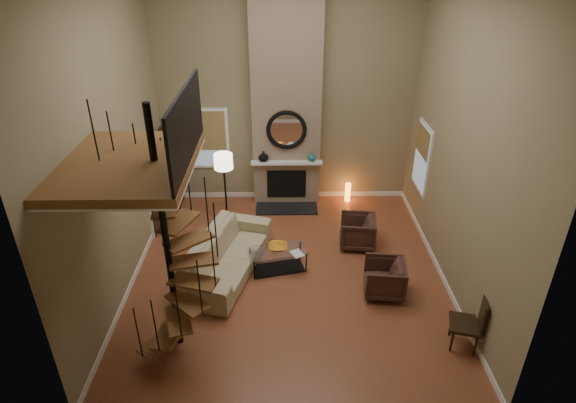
{
  "coord_description": "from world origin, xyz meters",
  "views": [
    {
      "loc": [
        -0.12,
        -7.6,
        5.77
      ],
      "look_at": [
        0.0,
        0.4,
        1.4
      ],
      "focal_mm": 29.7,
      "sensor_mm": 36.0,
      "label": 1
    }
  ],
  "objects_px": {
    "coffee_table": "(278,257)",
    "sofa": "(227,254)",
    "hutch": "(169,171)",
    "armchair_near": "(361,232)",
    "armchair_far": "(388,278)",
    "side_chair": "(472,321)",
    "accent_lamp": "(348,192)",
    "floor_lamp": "(224,167)"
  },
  "relations": [
    {
      "from": "hutch",
      "to": "armchair_far",
      "type": "distance_m",
      "value": 5.79
    },
    {
      "from": "armchair_near",
      "to": "armchair_far",
      "type": "xyz_separation_m",
      "value": [
        0.26,
        -1.6,
        0.0
      ]
    },
    {
      "from": "hutch",
      "to": "accent_lamp",
      "type": "xyz_separation_m",
      "value": [
        4.36,
        0.21,
        -0.7
      ]
    },
    {
      "from": "accent_lamp",
      "to": "side_chair",
      "type": "relative_size",
      "value": 0.48
    },
    {
      "from": "side_chair",
      "to": "floor_lamp",
      "type": "bearing_deg",
      "value": 137.18
    },
    {
      "from": "hutch",
      "to": "armchair_far",
      "type": "bearing_deg",
      "value": -36.32
    },
    {
      "from": "accent_lamp",
      "to": "side_chair",
      "type": "distance_m",
      "value": 5.13
    },
    {
      "from": "armchair_far",
      "to": "accent_lamp",
      "type": "xyz_separation_m",
      "value": [
        -0.28,
        3.62,
        -0.1
      ]
    },
    {
      "from": "armchair_near",
      "to": "coffee_table",
      "type": "height_order",
      "value": "armchair_near"
    },
    {
      "from": "accent_lamp",
      "to": "coffee_table",
      "type": "bearing_deg",
      "value": -121.56
    },
    {
      "from": "hutch",
      "to": "sofa",
      "type": "distance_m",
      "value": 3.15
    },
    {
      "from": "coffee_table",
      "to": "accent_lamp",
      "type": "relative_size",
      "value": 2.49
    },
    {
      "from": "coffee_table",
      "to": "sofa",
      "type": "bearing_deg",
      "value": -178.68
    },
    {
      "from": "accent_lamp",
      "to": "side_chair",
      "type": "height_order",
      "value": "side_chair"
    },
    {
      "from": "armchair_far",
      "to": "floor_lamp",
      "type": "relative_size",
      "value": 0.43
    },
    {
      "from": "sofa",
      "to": "armchair_near",
      "type": "relative_size",
      "value": 3.55
    },
    {
      "from": "armchair_far",
      "to": "accent_lamp",
      "type": "height_order",
      "value": "armchair_far"
    },
    {
      "from": "sofa",
      "to": "armchair_far",
      "type": "distance_m",
      "value": 3.12
    },
    {
      "from": "hutch",
      "to": "floor_lamp",
      "type": "relative_size",
      "value": 1.13
    },
    {
      "from": "armchair_far",
      "to": "side_chair",
      "type": "height_order",
      "value": "side_chair"
    },
    {
      "from": "armchair_far",
      "to": "side_chair",
      "type": "distance_m",
      "value": 1.7
    },
    {
      "from": "hutch",
      "to": "accent_lamp",
      "type": "height_order",
      "value": "hutch"
    },
    {
      "from": "hutch",
      "to": "armchair_near",
      "type": "relative_size",
      "value": 2.63
    },
    {
      "from": "armchair_far",
      "to": "floor_lamp",
      "type": "height_order",
      "value": "floor_lamp"
    },
    {
      "from": "accent_lamp",
      "to": "hutch",
      "type": "bearing_deg",
      "value": -177.27
    },
    {
      "from": "side_chair",
      "to": "coffee_table",
      "type": "bearing_deg",
      "value": 145.54
    },
    {
      "from": "armchair_near",
      "to": "coffee_table",
      "type": "distance_m",
      "value": 1.94
    },
    {
      "from": "coffee_table",
      "to": "side_chair",
      "type": "distance_m",
      "value": 3.73
    },
    {
      "from": "coffee_table",
      "to": "floor_lamp",
      "type": "height_order",
      "value": "floor_lamp"
    },
    {
      "from": "side_chair",
      "to": "accent_lamp",
      "type": "bearing_deg",
      "value": 105.08
    },
    {
      "from": "sofa",
      "to": "side_chair",
      "type": "xyz_separation_m",
      "value": [
        4.08,
        -2.09,
        0.13
      ]
    },
    {
      "from": "hutch",
      "to": "armchair_far",
      "type": "xyz_separation_m",
      "value": [
        4.64,
        -3.41,
        -0.6
      ]
    },
    {
      "from": "hutch",
      "to": "armchair_near",
      "type": "xyz_separation_m",
      "value": [
        4.38,
        -1.81,
        -0.6
      ]
    },
    {
      "from": "accent_lamp",
      "to": "armchair_far",
      "type": "bearing_deg",
      "value": -85.54
    },
    {
      "from": "sofa",
      "to": "side_chair",
      "type": "distance_m",
      "value": 4.58
    },
    {
      "from": "armchair_near",
      "to": "accent_lamp",
      "type": "height_order",
      "value": "armchair_near"
    },
    {
      "from": "sofa",
      "to": "armchair_near",
      "type": "distance_m",
      "value": 2.89
    },
    {
      "from": "sofa",
      "to": "armchair_far",
      "type": "height_order",
      "value": "sofa"
    },
    {
      "from": "floor_lamp",
      "to": "accent_lamp",
      "type": "xyz_separation_m",
      "value": [
        2.93,
        0.99,
        -1.16
      ]
    },
    {
      "from": "accent_lamp",
      "to": "side_chair",
      "type": "xyz_separation_m",
      "value": [
        1.33,
        -4.94,
        0.28
      ]
    },
    {
      "from": "floor_lamp",
      "to": "side_chair",
      "type": "height_order",
      "value": "floor_lamp"
    },
    {
      "from": "coffee_table",
      "to": "accent_lamp",
      "type": "distance_m",
      "value": 3.33
    }
  ]
}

